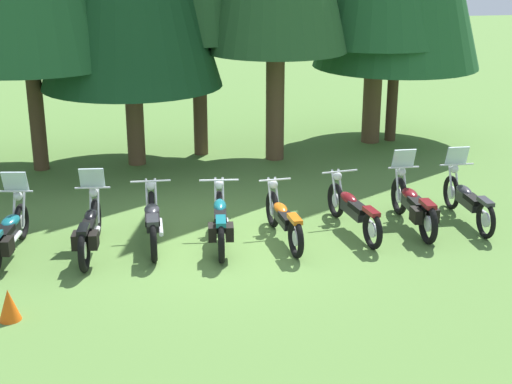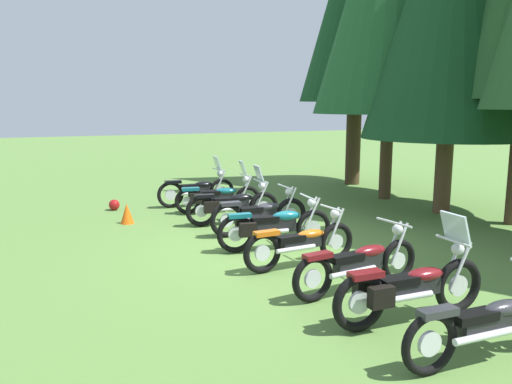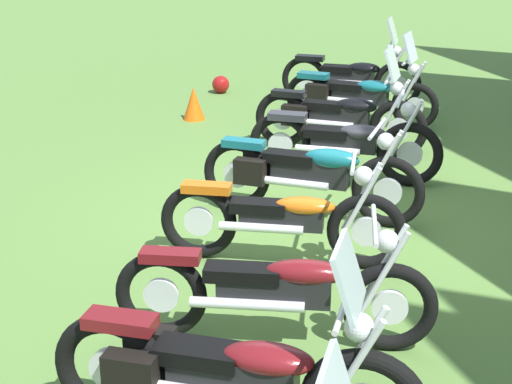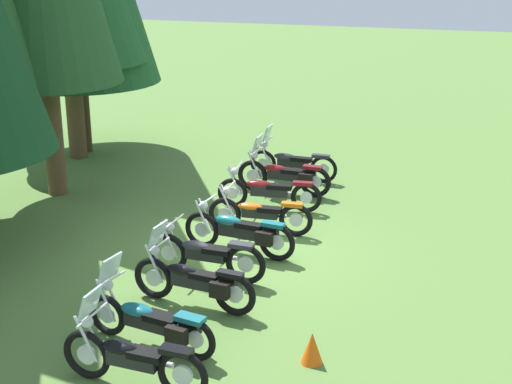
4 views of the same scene
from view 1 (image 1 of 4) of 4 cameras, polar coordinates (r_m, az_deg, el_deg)
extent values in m
plane|color=#547A38|center=(13.52, -2.65, -3.93)|extent=(80.00, 80.00, 0.00)
torus|color=black|center=(14.24, -17.57, -2.19)|extent=(0.21, 0.68, 0.67)
cylinder|color=silver|center=(14.24, -17.57, -2.19)|extent=(0.09, 0.26, 0.26)
cube|color=black|center=(13.50, -18.54, -2.99)|extent=(0.36, 0.81, 0.22)
ellipsoid|color=#14606B|center=(13.65, -18.33, -2.14)|extent=(0.38, 0.60, 0.17)
cube|color=black|center=(13.27, -18.86, -2.92)|extent=(0.35, 0.56, 0.10)
cylinder|color=silver|center=(14.11, -18.09, -1.14)|extent=(0.10, 0.34, 0.65)
cylinder|color=silver|center=(14.06, -17.42, -1.14)|extent=(0.10, 0.34, 0.65)
cylinder|color=silver|center=(13.91, -17.98, 0.05)|extent=(0.61, 0.14, 0.04)
sphere|color=silver|center=(14.03, -17.83, -0.29)|extent=(0.20, 0.20, 0.17)
cylinder|color=silver|center=(13.33, -18.14, -3.58)|extent=(0.21, 0.79, 0.08)
cube|color=silver|center=(13.87, -18.03, 0.79)|extent=(0.46, 0.22, 0.39)
cube|color=black|center=(12.92, -18.54, -3.95)|extent=(0.19, 0.34, 0.26)
torus|color=black|center=(13.97, -12.20, -1.97)|extent=(0.19, 0.75, 0.74)
cylinder|color=silver|center=(13.97, -12.20, -1.97)|extent=(0.08, 0.28, 0.28)
torus|color=black|center=(12.58, -13.07, -4.40)|extent=(0.19, 0.75, 0.74)
cylinder|color=silver|center=(12.58, -13.07, -4.40)|extent=(0.08, 0.28, 0.28)
cube|color=black|center=(13.23, -12.64, -2.69)|extent=(0.25, 0.76, 0.24)
ellipsoid|color=black|center=(13.37, -12.57, -1.79)|extent=(0.28, 0.55, 0.19)
cube|color=black|center=(13.00, -12.80, -2.55)|extent=(0.26, 0.52, 0.10)
cube|color=black|center=(12.52, -13.13, -2.81)|extent=(0.21, 0.45, 0.08)
cylinder|color=silver|center=(13.82, -12.59, -0.91)|extent=(0.08, 0.34, 0.65)
cylinder|color=silver|center=(13.80, -12.04, -0.90)|extent=(0.08, 0.34, 0.65)
cylinder|color=silver|center=(13.63, -12.45, 0.32)|extent=(0.63, 0.10, 0.04)
sphere|color=silver|center=(13.75, -12.37, -0.04)|extent=(0.19, 0.19, 0.17)
cylinder|color=silver|center=(13.09, -12.23, -3.30)|extent=(0.16, 0.75, 0.08)
cube|color=silver|center=(13.59, -12.49, 1.06)|extent=(0.45, 0.20, 0.39)
cube|color=black|center=(12.75, -13.61, -3.64)|extent=(0.17, 0.33, 0.26)
cube|color=black|center=(12.70, -12.35, -3.62)|extent=(0.17, 0.33, 0.26)
torus|color=black|center=(14.14, -8.00, -1.44)|extent=(0.13, 0.75, 0.75)
cylinder|color=silver|center=(14.14, -8.00, -1.44)|extent=(0.06, 0.29, 0.29)
torus|color=black|center=(12.74, -7.88, -3.73)|extent=(0.13, 0.75, 0.75)
cylinder|color=silver|center=(12.74, -7.88, -3.73)|extent=(0.06, 0.29, 0.29)
cube|color=black|center=(13.41, -7.96, -2.16)|extent=(0.24, 0.75, 0.21)
ellipsoid|color=#2D2D33|center=(13.55, -8.00, -1.35)|extent=(0.29, 0.53, 0.16)
cube|color=black|center=(13.18, -7.96, -2.08)|extent=(0.27, 0.50, 0.10)
cube|color=#2D2D33|center=(12.69, -7.96, -2.15)|extent=(0.21, 0.45, 0.08)
cylinder|color=silver|center=(13.98, -8.39, -0.40)|extent=(0.05, 0.34, 0.65)
cylinder|color=silver|center=(13.98, -7.71, -0.37)|extent=(0.05, 0.34, 0.65)
cylinder|color=silver|center=(13.80, -8.10, 0.83)|extent=(0.74, 0.06, 0.04)
sphere|color=silver|center=(13.92, -8.09, 0.48)|extent=(0.17, 0.17, 0.17)
cylinder|color=silver|center=(13.28, -7.33, -2.67)|extent=(0.10, 0.74, 0.08)
torus|color=black|center=(14.10, -2.83, -1.37)|extent=(0.19, 0.74, 0.74)
cylinder|color=silver|center=(14.10, -2.83, -1.37)|extent=(0.08, 0.29, 0.28)
torus|color=black|center=(12.61, -2.68, -3.85)|extent=(0.19, 0.74, 0.74)
cylinder|color=silver|center=(12.61, -2.68, -3.85)|extent=(0.08, 0.29, 0.28)
cube|color=black|center=(13.31, -2.77, -2.07)|extent=(0.27, 0.81, 0.26)
ellipsoid|color=#14606B|center=(13.46, -2.80, -1.09)|extent=(0.29, 0.58, 0.21)
cube|color=black|center=(13.05, -2.76, -1.87)|extent=(0.27, 0.55, 0.10)
cube|color=#14606B|center=(12.55, -2.72, -2.25)|extent=(0.22, 0.46, 0.08)
cylinder|color=silver|center=(13.94, -3.13, -0.31)|extent=(0.08, 0.34, 0.65)
cylinder|color=silver|center=(13.94, -2.55, -0.30)|extent=(0.08, 0.34, 0.65)
cylinder|color=silver|center=(13.76, -2.86, 0.92)|extent=(0.73, 0.12, 0.04)
sphere|color=silver|center=(13.88, -2.85, 0.56)|extent=(0.19, 0.19, 0.17)
cylinder|color=silver|center=(13.18, -2.24, -2.72)|extent=(0.17, 0.79, 0.08)
cube|color=black|center=(12.75, -3.37, -3.11)|extent=(0.17, 0.33, 0.26)
cube|color=black|center=(12.76, -2.05, -3.08)|extent=(0.17, 0.33, 0.26)
torus|color=black|center=(14.15, 1.28, -1.33)|extent=(0.16, 0.71, 0.70)
cylinder|color=silver|center=(14.15, 1.28, -1.33)|extent=(0.07, 0.27, 0.27)
torus|color=black|center=(12.81, 3.08, -3.57)|extent=(0.16, 0.71, 0.70)
cylinder|color=silver|center=(12.81, 3.08, -3.57)|extent=(0.07, 0.27, 0.27)
cube|color=black|center=(13.44, 2.14, -2.05)|extent=(0.23, 0.76, 0.20)
ellipsoid|color=#D16014|center=(13.59, 1.90, -1.27)|extent=(0.26, 0.55, 0.15)
cube|color=black|center=(13.23, 2.39, -1.98)|extent=(0.24, 0.51, 0.10)
cube|color=#D16014|center=(12.76, 3.00, -2.08)|extent=(0.19, 0.45, 0.08)
cylinder|color=silver|center=(13.98, 1.09, -0.29)|extent=(0.07, 0.34, 0.65)
cylinder|color=silver|center=(14.02, 1.62, -0.25)|extent=(0.07, 0.34, 0.65)
cylinder|color=silver|center=(13.82, 1.46, 0.95)|extent=(0.61, 0.08, 0.04)
sphere|color=silver|center=(13.94, 1.35, 0.59)|extent=(0.18, 0.18, 0.17)
cylinder|color=silver|center=(13.35, 2.80, -2.52)|extent=(0.13, 0.75, 0.08)
torus|color=black|center=(14.74, 6.14, -0.63)|extent=(0.19, 0.70, 0.69)
cylinder|color=silver|center=(14.74, 6.14, -0.63)|extent=(0.08, 0.27, 0.26)
torus|color=black|center=(13.31, 8.94, -2.91)|extent=(0.19, 0.70, 0.69)
cylinder|color=silver|center=(13.31, 8.94, -2.91)|extent=(0.08, 0.27, 0.26)
cube|color=black|center=(13.98, 7.49, -1.32)|extent=(0.28, 0.85, 0.23)
ellipsoid|color=maroon|center=(14.13, 7.13, -0.47)|extent=(0.29, 0.61, 0.18)
cube|color=black|center=(13.75, 7.90, -1.19)|extent=(0.27, 0.57, 0.10)
cube|color=maroon|center=(13.27, 8.86, -1.49)|extent=(0.21, 0.46, 0.08)
cylinder|color=silver|center=(14.57, 6.03, 0.37)|extent=(0.08, 0.34, 0.65)
cylinder|color=silver|center=(14.62, 6.52, 0.42)|extent=(0.08, 0.34, 0.65)
cylinder|color=silver|center=(14.42, 6.45, 1.57)|extent=(0.72, 0.12, 0.04)
sphere|color=silver|center=(14.53, 6.29, 1.22)|extent=(0.19, 0.19, 0.17)
cylinder|color=silver|center=(13.90, 8.20, -1.84)|extent=(0.18, 0.83, 0.08)
torus|color=black|center=(15.09, 10.94, -0.29)|extent=(0.14, 0.76, 0.76)
cylinder|color=silver|center=(15.09, 10.94, -0.29)|extent=(0.06, 0.29, 0.29)
torus|color=black|center=(13.72, 13.08, -2.39)|extent=(0.14, 0.76, 0.76)
cylinder|color=silver|center=(13.72, 13.08, -2.39)|extent=(0.06, 0.29, 0.29)
cube|color=black|center=(14.36, 11.99, -0.92)|extent=(0.22, 0.78, 0.22)
ellipsoid|color=maroon|center=(14.51, 11.73, -0.13)|extent=(0.27, 0.56, 0.17)
cube|color=black|center=(14.14, 12.31, -0.80)|extent=(0.25, 0.52, 0.10)
cube|color=maroon|center=(13.67, 13.07, -0.90)|extent=(0.20, 0.44, 0.08)
cylinder|color=silver|center=(14.92, 10.81, 0.70)|extent=(0.05, 0.34, 0.65)
cylinder|color=silver|center=(14.97, 11.36, 0.73)|extent=(0.05, 0.34, 0.65)
cylinder|color=silver|center=(14.77, 11.27, 1.87)|extent=(0.62, 0.05, 0.04)
sphere|color=silver|center=(14.89, 11.12, 1.52)|extent=(0.17, 0.17, 0.17)
cylinder|color=silver|center=(14.28, 12.69, -1.42)|extent=(0.10, 0.78, 0.08)
cube|color=silver|center=(14.74, 11.29, 2.56)|extent=(0.44, 0.16, 0.39)
cube|color=black|center=(13.80, 12.18, -1.75)|extent=(0.15, 0.32, 0.26)
cube|color=black|center=(13.91, 13.44, -1.67)|extent=(0.15, 0.32, 0.26)
torus|color=black|center=(15.62, 14.77, -0.03)|extent=(0.11, 0.70, 0.70)
cylinder|color=silver|center=(15.62, 14.77, -0.03)|extent=(0.06, 0.27, 0.27)
torus|color=black|center=(14.26, 17.24, -2.07)|extent=(0.11, 0.70, 0.70)
cylinder|color=silver|center=(14.26, 17.24, -2.07)|extent=(0.06, 0.27, 0.27)
cube|color=black|center=(14.90, 15.98, -0.65)|extent=(0.20, 0.79, 0.22)
ellipsoid|color=#2D2D33|center=(15.05, 15.69, 0.11)|extent=(0.23, 0.57, 0.17)
cube|color=black|center=(14.68, 16.36, -0.54)|extent=(0.22, 0.53, 0.10)
cube|color=#2D2D33|center=(14.22, 17.23, -0.71)|extent=(0.17, 0.44, 0.08)
cylinder|color=silver|center=(15.45, 14.72, 0.93)|extent=(0.05, 0.34, 0.65)
cylinder|color=silver|center=(15.51, 15.17, 0.95)|extent=(0.05, 0.34, 0.65)
cylinder|color=silver|center=(15.31, 15.16, 2.05)|extent=(0.70, 0.05, 0.04)
sphere|color=silver|center=(15.43, 15.00, 1.72)|extent=(0.17, 0.17, 0.17)
cylinder|color=silver|center=(14.82, 16.62, -1.13)|extent=(0.10, 0.79, 0.08)
cube|color=silver|center=(15.28, 15.19, 2.72)|extent=(0.44, 0.16, 0.39)
cylinder|color=#4C3823|center=(18.28, -16.47, 5.50)|extent=(0.36, 0.36, 2.53)
cylinder|color=brown|center=(18.30, -9.26, 5.08)|extent=(0.43, 0.43, 1.94)
cylinder|color=#4C3823|center=(18.88, -4.33, 7.20)|extent=(0.36, 0.36, 2.91)
cylinder|color=brown|center=(18.44, 1.48, 6.62)|extent=(0.45, 0.45, 2.69)
cylinder|color=brown|center=(20.30, 8.93, 7.52)|extent=(0.49, 0.49, 2.69)
cylinder|color=#42301E|center=(20.63, 10.40, 6.70)|extent=(0.30, 0.30, 2.04)
cone|color=#EA590F|center=(11.36, -18.45, -8.22)|extent=(0.32, 0.32, 0.48)
camera|label=2|loc=(13.27, 40.14, 3.74)|focal=35.45mm
camera|label=3|loc=(16.55, 24.33, 9.97)|focal=56.93mm
camera|label=4|loc=(13.49, -65.79, 10.36)|focal=51.87mm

